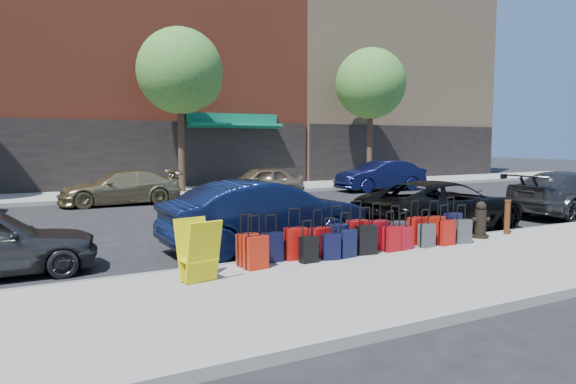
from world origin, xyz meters
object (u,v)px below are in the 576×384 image
tree_right (373,86)px  car_far_2 (260,182)px  fire_hydrant (481,221)px  car_far_1 (120,188)px  suitcase_front_5 (357,236)px  tree_center (183,74)px  car_far_3 (381,176)px  display_rack (198,251)px  car_near_3 (576,194)px  car_near_1 (266,215)px  bollard (507,217)px  car_near_2 (442,206)px

tree_right → car_far_2: (-8.01, -2.69, -4.76)m
fire_hydrant → car_far_1: size_ratio=0.19×
suitcase_front_5 → car_far_2: 12.05m
tree_center → car_far_3: size_ratio=1.63×
display_rack → car_near_3: car_near_3 is taller
fire_hydrant → car_near_1: 5.01m
bollard → car_near_2: bearing=107.4°
tree_center → bollard: size_ratio=8.73×
fire_hydrant → car_near_2: car_near_2 is taller
tree_center → car_near_2: size_ratio=1.48×
tree_center → car_near_1: 13.47m
bollard → car_near_1: (-5.59, 1.85, 0.18)m
fire_hydrant → car_far_3: size_ratio=0.19×
fire_hydrant → car_far_2: (-0.25, 11.69, 0.11)m
tree_center → tree_right: size_ratio=1.00×
tree_right → car_far_2: 9.70m
car_near_3 → car_far_2: bearing=34.9°
car_far_2 → car_near_3: bearing=34.9°
fire_hydrant → car_far_2: 11.69m
car_near_2 → car_far_3: 11.42m
car_far_1 → display_rack: bearing=-4.6°
display_rack → car_far_3: (13.17, 12.08, 0.09)m
bollard → fire_hydrant: bearing=-178.4°
tree_right → car_near_1: (-12.41, -12.50, -4.65)m
suitcase_front_5 → display_rack: (-3.56, -0.62, 0.17)m
bollard → car_near_2: 1.71m
display_rack → car_near_3: 13.49m
tree_center → car_far_2: bearing=-47.1°
display_rack → tree_center: bearing=64.0°
tree_right → tree_center: bearing=180.0°
car_near_2 → car_far_1: bearing=27.8°
tree_right → car_far_3: (-1.60, -2.84, -4.68)m
tree_right → car_far_3: 5.70m
car_near_2 → tree_right: bearing=-34.7°
tree_center → fire_hydrant: bearing=-79.2°
car_near_3 → suitcase_front_5: bearing=101.4°
tree_right → car_far_1: (-13.80, -2.61, -4.76)m
fire_hydrant → car_near_3: car_near_3 is taller
tree_right → car_near_1: 18.22m
display_rack → car_near_2: size_ratio=0.20×
car_near_2 → car_far_1: car_near_2 is taller
car_near_2 → car_far_1: 12.00m
suitcase_front_5 → car_far_2: bearing=76.2°
bollard → suitcase_front_5: bearing=179.4°
tree_center → fire_hydrant: (2.74, -14.38, -4.87)m
tree_center → car_far_1: size_ratio=1.63×
car_near_3 → car_far_1: bearing=52.5°
display_rack → car_near_2: 7.76m
suitcase_front_5 → car_far_2: car_far_2 is taller
bollard → car_far_1: bearing=120.7°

